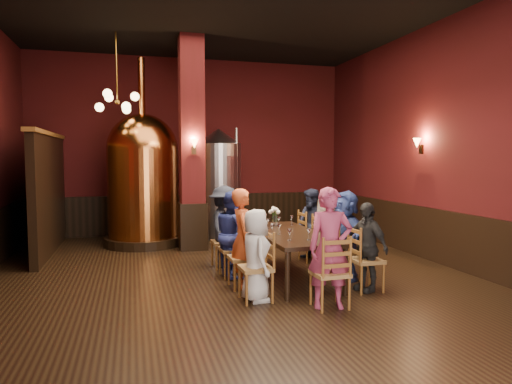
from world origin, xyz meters
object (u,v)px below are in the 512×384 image
object	(u,v)px
dining_table	(288,236)
person_2	(233,234)
copper_kettle	(143,178)
steel_vessel	(219,183)
person_1	(243,238)
person_0	(256,255)
rose_vase	(275,213)

from	to	relation	value
dining_table	person_2	world-z (taller)	person_2
copper_kettle	steel_vessel	distance (m)	1.89
dining_table	person_2	xyz separation A→B (m)	(-0.86, 0.31, 0.02)
person_2	person_1	bearing A→B (deg)	175.20
person_0	copper_kettle	world-z (taller)	copper_kettle
person_0	person_2	size ratio (longest dim) A/B	0.89
person_2	rose_vase	size ratio (longest dim) A/B	4.06
rose_vase	person_1	bearing A→B (deg)	-128.14
dining_table	person_1	distance (m)	0.91
steel_vessel	dining_table	bearing A→B (deg)	-84.58
person_0	person_1	size ratio (longest dim) A/B	0.84
person_2	copper_kettle	world-z (taller)	copper_kettle
person_0	rose_vase	distance (m)	1.96
person_0	steel_vessel	xyz separation A→B (m)	(0.44, 5.08, 0.70)
copper_kettle	rose_vase	xyz separation A→B (m)	(2.20, -2.84, -0.54)
steel_vessel	person_0	bearing A→B (deg)	-94.99
copper_kettle	rose_vase	bearing A→B (deg)	-52.21
steel_vessel	person_2	bearing A→B (deg)	-97.15
dining_table	steel_vessel	world-z (taller)	steel_vessel
person_2	rose_vase	distance (m)	0.99
steel_vessel	person_1	bearing A→B (deg)	-95.92
person_1	person_2	size ratio (longest dim) A/B	1.06
person_1	dining_table	bearing A→B (deg)	-56.17
dining_table	person_1	bearing A→B (deg)	-158.78
person_1	person_2	bearing A→B (deg)	12.61
person_0	steel_vessel	size ratio (longest dim) A/B	0.48
person_0	copper_kettle	xyz separation A→B (m)	(-1.37, 4.58, 0.88)
person_1	rose_vase	world-z (taller)	person_1
dining_table	person_2	distance (m)	0.91
person_1	rose_vase	xyz separation A→B (m)	(0.84, 1.07, 0.23)
dining_table	copper_kettle	distance (m)	4.27
person_2	copper_kettle	distance (m)	3.61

